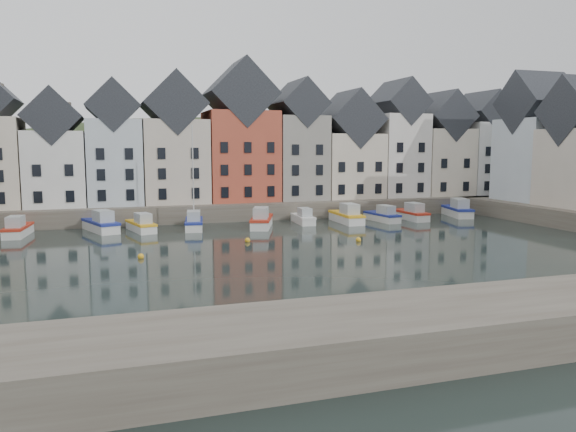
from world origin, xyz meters
name	(u,v)px	position (x,y,z in m)	size (l,w,h in m)	color
ground	(318,255)	(0.00, 0.00, 0.00)	(260.00, 260.00, 0.00)	black
far_quay	(237,206)	(0.00, 30.00, 1.00)	(90.00, 16.00, 2.00)	#50483D
near_wall	(282,346)	(-10.00, -22.00, 1.00)	(50.00, 6.00, 2.00)	#50483D
hillside	(206,296)	(0.02, 56.00, -17.96)	(153.60, 70.40, 64.00)	#263319
far_terrace	(264,147)	(3.21, 28.00, 8.88)	(72.37, 8.16, 17.78)	beige
mooring_buoys	(255,245)	(-4.00, 5.33, 0.15)	(20.50, 5.50, 0.50)	gold
boat_a	(18,229)	(-24.99, 18.43, 0.68)	(2.41, 6.10, 2.29)	silver
boat_b	(101,224)	(-17.07, 19.03, 0.76)	(4.04, 6.92, 2.54)	silver
boat_c	(141,225)	(-13.04, 17.80, 0.66)	(3.04, 5.99, 2.20)	silver
boat_d	(194,222)	(-7.54, 17.71, 0.74)	(2.79, 6.18, 11.39)	silver
boat_e	(262,221)	(-0.24, 16.74, 0.76)	(4.21, 6.91, 2.54)	silver
boat_f	(303,218)	(5.24, 18.40, 0.62)	(2.01, 5.47, 2.07)	silver
boat_g	(347,216)	(10.30, 17.36, 0.77)	(2.30, 6.76, 2.57)	silver
boat_h	(383,216)	(14.89, 17.19, 0.65)	(2.37, 5.85, 2.18)	silver
boat_i	(411,214)	(18.89, 17.49, 0.70)	(2.03, 6.17, 2.35)	silver
boat_j	(457,210)	(26.31, 18.71, 0.77)	(3.67, 7.05, 2.59)	silver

